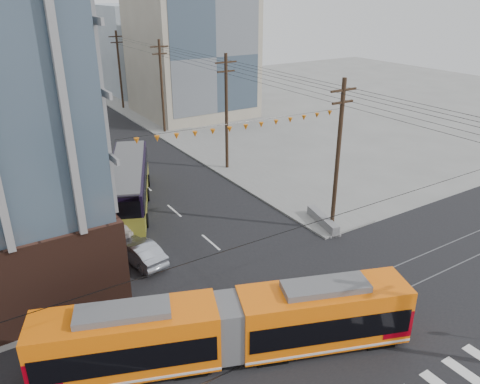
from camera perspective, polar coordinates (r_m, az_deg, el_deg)
name	(u,v)px	position (r m, az deg, el deg)	size (l,w,h in m)	color
ground	(357,369)	(23.88, 14.06, -20.15)	(160.00, 160.00, 0.00)	slate
bg_bldg_ne_near	(191,55)	(66.64, -6.00, 16.25)	(14.00, 14.00, 16.00)	gray
bg_bldg_ne_far	(149,48)	(85.72, -11.03, 16.87)	(16.00, 16.00, 14.00)	#8C99A5
utility_pole_far	(120,71)	(71.50, -14.45, 14.13)	(0.30, 0.30, 11.00)	black
streetcar	(229,328)	(22.71, -1.40, -16.25)	(17.55, 2.47, 3.38)	orange
city_bus	(129,184)	(38.72, -13.41, 0.97)	(2.78, 12.82, 3.63)	black
parked_car_silver	(140,252)	(30.91, -12.13, -7.15)	(1.57, 4.49, 1.48)	#979CA8
parked_car_white	(116,226)	(34.47, -14.83, -4.04)	(2.09, 5.14, 1.49)	silver
parked_car_grey	(79,193)	(41.04, -18.98, -0.10)	(2.30, 4.98, 1.38)	slate
jersey_barrier	(323,221)	(35.40, 10.05, -3.46)	(0.89, 3.97, 0.79)	#5F5E61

